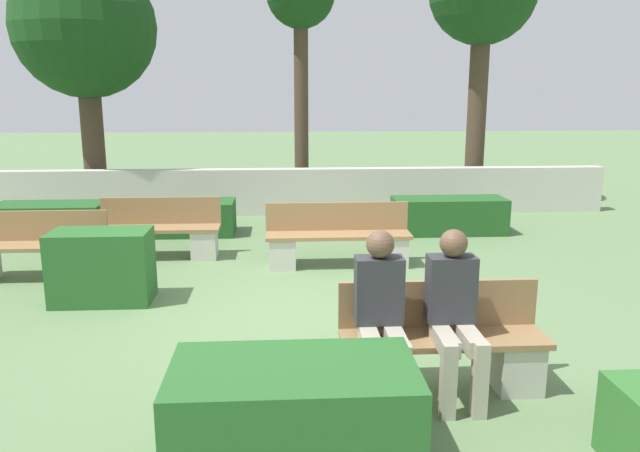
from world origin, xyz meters
The scene contains 15 objects.
ground_plane centered at (0.00, 0.00, 0.00)m, with size 60.00×60.00×0.00m, color #607F51.
perimeter_wall centered at (0.00, 5.73, 0.45)m, with size 12.78×0.30×0.90m.
bench_front centered at (1.24, -1.75, 0.33)m, with size 1.69×0.48×0.87m.
bench_left_side centered at (-1.85, 2.54, 0.33)m, with size 1.76×0.49×0.87m.
bench_right_side centered at (0.72, 1.96, 0.34)m, with size 2.02×0.49×0.87m.
bench_back centered at (-3.29, 1.59, 0.34)m, with size 1.81×0.48×0.87m.
person_seated_man centered at (1.29, -1.89, 0.76)m, with size 0.38×0.64×1.36m.
person_seated_woman centered at (0.70, -1.89, 0.76)m, with size 0.38×0.64×1.36m.
hedge_block_near_right centered at (-1.57, 4.08, 0.29)m, with size 1.38×0.81×0.57m.
hedge_block_mid_left centered at (0.00, -2.77, 0.35)m, with size 1.59×0.87×0.71m.
hedge_block_mid_right centered at (-3.85, 3.72, 0.31)m, with size 1.75×0.79×0.62m.
hedge_block_far_left centered at (2.80, 3.89, 0.31)m, with size 1.92×0.70×0.61m.
hedge_block_far_right centered at (-2.15, 0.63, 0.42)m, with size 1.12×0.61×0.85m.
tree_leftmost centered at (-3.85, 6.42, 3.57)m, with size 2.76×2.76×5.00m.
tree_center_left centered at (0.36, 6.64, 4.03)m, with size 1.38×1.38×4.99m.
Camera 1 is at (-0.06, -6.46, 2.44)m, focal length 35.00 mm.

